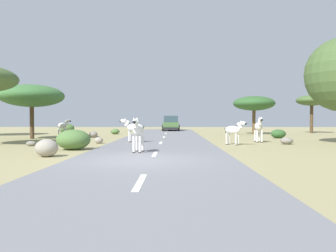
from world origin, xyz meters
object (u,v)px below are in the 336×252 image
rock_1 (287,141)px  rock_2 (47,148)px  bush_1 (73,140)px  bush_3 (278,134)px  car_0 (171,124)px  bush_0 (115,132)px  bush_2 (66,128)px  rock_3 (31,144)px  rock_4 (99,140)px  zebra_1 (259,127)px  zebra_2 (234,130)px  tree_5 (312,101)px  zebra_4 (63,126)px  zebra_0 (138,131)px  rock_0 (93,134)px  tree_1 (32,96)px  tree_6 (254,104)px  zebra_3 (134,128)px

rock_1 → rock_2: size_ratio=0.82×
bush_1 → bush_3: bush_1 is taller
car_0 → bush_0: car_0 is taller
bush_2 → bush_3: (18.83, -8.43, -0.16)m
rock_3 → rock_4: rock_4 is taller
bush_3 → rock_3: 17.22m
zebra_1 → zebra_2: zebra_1 is taller
car_0 → tree_5: bearing=158.0°
zebra_4 → rock_2: size_ratio=1.63×
bush_1 → rock_4: bush_1 is taller
bush_0 → bush_3: bearing=-23.9°
zebra_1 → tree_5: size_ratio=0.45×
zebra_0 → bush_2: size_ratio=0.98×
car_0 → rock_2: bearing=80.1°
zebra_1 → rock_3: (-12.98, -2.96, -0.82)m
zebra_1 → tree_5: bearing=-120.1°
zebra_2 → tree_5: (10.46, 14.77, 2.41)m
bush_1 → rock_3: 3.55m
rock_1 → tree_5: bearing=62.8°
car_0 → rock_2: size_ratio=4.92×
tree_5 → rock_0: 21.76m
tree_1 → rock_2: tree_1 is taller
tree_1 → rock_0: (4.06, 1.75, -2.87)m
zebra_0 → rock_3: 7.22m
zebra_4 → tree_5: size_ratio=0.38×
bush_2 → rock_0: bush_2 is taller
zebra_2 → rock_0: size_ratio=2.15×
zebra_1 → zebra_2: 2.77m
rock_0 → zebra_1: bearing=-23.4°
rock_3 → bush_3: bearing=25.2°
rock_3 → rock_1: bearing=5.9°
zebra_0 → rock_4: zebra_0 is taller
zebra_4 → tree_6: 17.30m
bush_2 → rock_4: (6.50, -13.88, -0.29)m
bush_2 → rock_1: bearing=-39.3°
zebra_4 → zebra_3: bearing=67.5°
rock_0 → rock_4: bearing=-73.4°
tree_1 → bush_2: tree_1 is taller
tree_5 → bush_1: size_ratio=2.36×
rock_2 → rock_4: bearing=85.7°
zebra_1 → tree_6: tree_6 is taller
zebra_3 → tree_6: bearing=-33.6°
tree_5 → zebra_1: bearing=-123.8°
zebra_4 → tree_5: 24.01m
rock_1 → rock_3: size_ratio=1.37×
bush_3 → rock_2: size_ratio=1.24×
tree_5 → bush_2: size_ratio=2.36×
zebra_1 → zebra_4: bearing=-23.1°
car_0 → tree_5: tree_5 is taller
zebra_0 → bush_1: zebra_0 is taller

